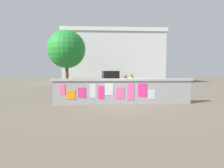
{
  "coord_description": "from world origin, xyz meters",
  "views": [
    {
      "loc": [
        -1.22,
        -10.53,
        1.94
      ],
      "look_at": [
        -0.55,
        1.06,
        1.06
      ],
      "focal_mm": 30.27,
      "sensor_mm": 36.0,
      "label": 1
    }
  ],
  "objects": [
    {
      "name": "auto_rickshaw_truck",
      "position": [
        -1.48,
        4.31,
        0.9
      ],
      "size": [
        3.73,
        1.86,
        1.85
      ],
      "color": "black",
      "rests_on": "ground"
    },
    {
      "name": "poster_wall",
      "position": [
        -0.01,
        -0.0,
        0.74
      ],
      "size": [
        7.96,
        0.42,
        1.44
      ],
      "color": "#9D9D9D",
      "rests_on": "ground"
    },
    {
      "name": "building_background",
      "position": [
        0.59,
        17.19,
        3.79
      ],
      "size": [
        14.27,
        5.41,
        7.55
      ],
      "color": "silver",
      "rests_on": "ground"
    },
    {
      "name": "person_walking",
      "position": [
        0.48,
        2.65,
        0.99
      ],
      "size": [
        0.47,
        0.47,
        1.62
      ],
      "color": "#D83F72",
      "rests_on": "ground"
    },
    {
      "name": "person_bystander",
      "position": [
        1.17,
        4.19,
        0.99
      ],
      "size": [
        0.48,
        0.48,
        1.62
      ],
      "color": "#3F994C",
      "rests_on": "ground"
    },
    {
      "name": "bicycle_near",
      "position": [
        1.4,
        1.43,
        0.36
      ],
      "size": [
        1.65,
        0.6,
        0.95
      ],
      "color": "black",
      "rests_on": "ground"
    },
    {
      "name": "bicycle_far",
      "position": [
        -2.61,
        1.04,
        0.36
      ],
      "size": [
        1.71,
        0.44,
        0.95
      ],
      "color": "black",
      "rests_on": "ground"
    },
    {
      "name": "tree_roadside",
      "position": [
        -4.84,
        9.79,
        4.09
      ],
      "size": [
        3.98,
        3.98,
        6.09
      ],
      "color": "brown",
      "rests_on": "ground"
    },
    {
      "name": "motorcycle",
      "position": [
        3.08,
        3.59,
        0.46
      ],
      "size": [
        1.88,
        0.67,
        0.87
      ],
      "color": "black",
      "rests_on": "ground"
    },
    {
      "name": "ground",
      "position": [
        0.0,
        8.0,
        0.0
      ],
      "size": [
        60.0,
        60.0,
        0.0
      ],
      "primitive_type": "plane",
      "color": "#6B6051"
    }
  ]
}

